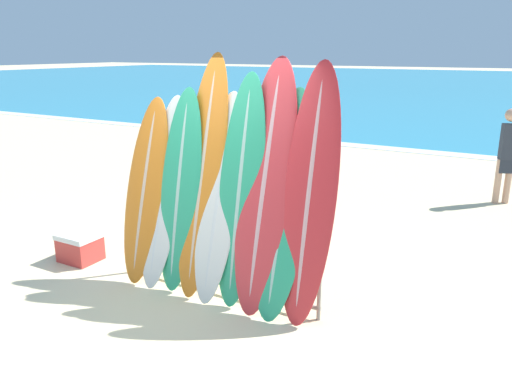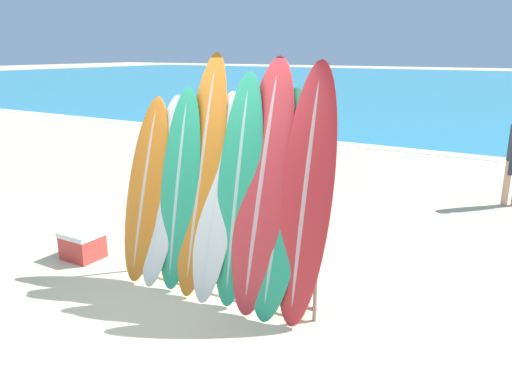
% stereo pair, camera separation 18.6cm
% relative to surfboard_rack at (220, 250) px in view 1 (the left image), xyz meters
% --- Properties ---
extents(ground_plane, '(160.00, 160.00, 0.00)m').
position_rel_surfboard_rack_xyz_m(ground_plane, '(-0.35, -0.33, -0.50)').
color(ground_plane, beige).
extents(ocean_water, '(120.00, 60.00, 0.01)m').
position_rel_surfboard_rack_xyz_m(ocean_water, '(-0.35, 38.51, -0.50)').
color(ocean_water, teal).
rests_on(ocean_water, ground_plane).
extents(surfboard_rack, '(2.35, 0.04, 0.93)m').
position_rel_surfboard_rack_xyz_m(surfboard_rack, '(0.00, 0.00, 0.00)').
color(surfboard_rack, gray).
rests_on(surfboard_rack, ground_plane).
extents(surfboard_slot_0, '(0.54, 0.68, 2.08)m').
position_rel_surfboard_rack_xyz_m(surfboard_slot_0, '(-0.99, -0.01, 0.54)').
color(surfboard_slot_0, orange).
rests_on(surfboard_slot_0, ground_plane).
extents(surfboard_slot_1, '(0.48, 0.71, 2.10)m').
position_rel_surfboard_rack_xyz_m(surfboard_slot_1, '(-0.75, 0.02, 0.55)').
color(surfboard_slot_1, silver).
rests_on(surfboard_slot_1, ground_plane).
extents(surfboard_slot_2, '(0.51, 0.56, 2.21)m').
position_rel_surfboard_rack_xyz_m(surfboard_slot_2, '(-0.50, 0.00, 0.60)').
color(surfboard_slot_2, '#289E70').
rests_on(surfboard_slot_2, ground_plane).
extents(surfboard_slot_3, '(0.52, 0.74, 2.57)m').
position_rel_surfboard_rack_xyz_m(surfboard_slot_3, '(-0.24, 0.07, 0.78)').
color(surfboard_slot_3, orange).
rests_on(surfboard_slot_3, ground_plane).
extents(surfboard_slot_4, '(0.49, 0.72, 2.18)m').
position_rel_surfboard_rack_xyz_m(surfboard_slot_4, '(-0.01, 0.02, 0.58)').
color(surfboard_slot_4, silver).
rests_on(surfboard_slot_4, ground_plane).
extents(surfboard_slot_5, '(0.51, 0.57, 2.38)m').
position_rel_surfboard_rack_xyz_m(surfboard_slot_5, '(0.25, 0.03, 0.69)').
color(surfboard_slot_5, '#289E70').
rests_on(surfboard_slot_5, ground_plane).
extents(surfboard_slot_6, '(0.59, 0.77, 2.54)m').
position_rel_surfboard_rack_xyz_m(surfboard_slot_6, '(0.52, 0.06, 0.76)').
color(surfboard_slot_6, red).
rests_on(surfboard_slot_6, ground_plane).
extents(surfboard_slot_7, '(0.55, 0.72, 2.24)m').
position_rel_surfboard_rack_xyz_m(surfboard_slot_7, '(0.74, 0.03, 0.62)').
color(surfboard_slot_7, '#289E70').
rests_on(surfboard_slot_7, ground_plane).
extents(surfboard_slot_8, '(0.54, 0.61, 2.50)m').
position_rel_surfboard_rack_xyz_m(surfboard_slot_8, '(1.01, 0.04, 0.75)').
color(surfboard_slot_8, red).
rests_on(surfboard_slot_8, ground_plane).
extents(person_near_water, '(0.27, 0.25, 1.59)m').
position_rel_surfboard_rack_xyz_m(person_near_water, '(-1.68, 3.94, 0.37)').
color(person_near_water, '#A87A5B').
rests_on(person_near_water, ground_plane).
extents(person_mid_beach, '(0.28, 0.24, 1.64)m').
position_rel_surfboard_rack_xyz_m(person_mid_beach, '(2.43, 5.22, 0.39)').
color(person_mid_beach, tan).
rests_on(person_mid_beach, ground_plane).
extents(person_far_left, '(0.23, 0.29, 1.72)m').
position_rel_surfboard_rack_xyz_m(person_far_left, '(-1.82, 5.50, 0.43)').
color(person_far_left, tan).
rests_on(person_far_left, ground_plane).
extents(cooler_box, '(0.48, 0.41, 0.36)m').
position_rel_surfboard_rack_xyz_m(cooler_box, '(-2.04, -0.12, -0.32)').
color(cooler_box, red).
rests_on(cooler_box, ground_plane).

